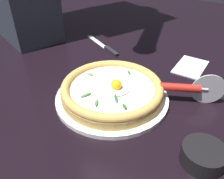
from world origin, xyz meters
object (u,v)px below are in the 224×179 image
side_bowl (203,155)px  pizza_cutter (189,88)px  table_knife (107,48)px  folded_napkin (191,66)px  pizza (112,89)px

side_bowl → pizza_cutter: pizza_cutter is taller
table_knife → folded_napkin: 0.33m
pizza → pizza_cutter: 0.21m
side_bowl → pizza_cutter: bearing=25.7°
pizza_cutter → table_knife: pizza_cutter is taller
pizza → folded_napkin: size_ratio=1.99×
pizza_cutter → pizza: bearing=118.4°
pizza_cutter → folded_napkin: pizza_cutter is taller
table_knife → side_bowl: bearing=-127.4°
pizza_cutter → side_bowl: bearing=-154.3°
pizza_cutter → table_knife: bearing=65.7°
pizza → table_knife: pizza is taller
pizza → table_knife: (0.26, 0.19, -0.03)m
side_bowl → table_knife: size_ratio=0.43×
side_bowl → folded_napkin: 0.40m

